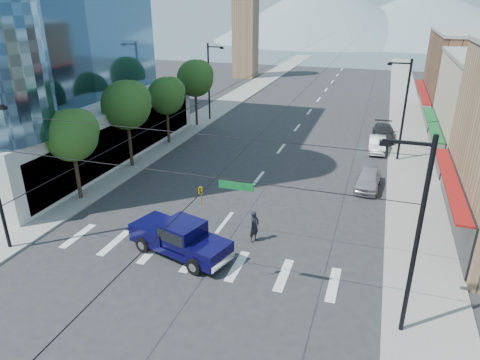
% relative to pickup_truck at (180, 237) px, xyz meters
% --- Properties ---
extents(ground, '(160.00, 160.00, 0.00)m').
position_rel_pickup_truck_xyz_m(ground, '(1.10, -1.67, -1.09)').
color(ground, '#28282B').
rests_on(ground, ground).
extents(sidewalk_left, '(4.00, 120.00, 0.15)m').
position_rel_pickup_truck_xyz_m(sidewalk_left, '(-10.90, 38.33, -1.01)').
color(sidewalk_left, gray).
rests_on(sidewalk_left, ground).
extents(sidewalk_right, '(4.00, 120.00, 0.15)m').
position_rel_pickup_truck_xyz_m(sidewalk_right, '(13.10, 38.33, -1.01)').
color(sidewalk_right, gray).
rests_on(sidewalk_right, ground).
extents(clock_tower, '(4.80, 4.80, 20.40)m').
position_rel_pickup_truck_xyz_m(clock_tower, '(-15.40, 60.33, 9.55)').
color(clock_tower, '#8C6B4C').
rests_on(clock_tower, ground).
extents(mountain_left, '(80.00, 80.00, 22.00)m').
position_rel_pickup_truck_xyz_m(mountain_left, '(-13.90, 148.33, 9.91)').
color(mountain_left, gray).
rests_on(mountain_left, ground).
extents(mountain_right, '(90.00, 90.00, 18.00)m').
position_rel_pickup_truck_xyz_m(mountain_right, '(21.10, 158.33, 7.91)').
color(mountain_right, gray).
rests_on(mountain_right, ground).
extents(tree_near, '(3.65, 3.64, 6.71)m').
position_rel_pickup_truck_xyz_m(tree_near, '(-9.97, 4.42, 3.90)').
color(tree_near, black).
rests_on(tree_near, ground).
extents(tree_midnear, '(4.09, 4.09, 7.52)m').
position_rel_pickup_truck_xyz_m(tree_midnear, '(-9.97, 11.42, 4.50)').
color(tree_midnear, black).
rests_on(tree_midnear, ground).
extents(tree_midfar, '(3.65, 3.64, 6.71)m').
position_rel_pickup_truck_xyz_m(tree_midfar, '(-9.97, 18.42, 3.90)').
color(tree_midfar, black).
rests_on(tree_midfar, ground).
extents(tree_far, '(4.09, 4.09, 7.52)m').
position_rel_pickup_truck_xyz_m(tree_far, '(-9.97, 25.42, 4.50)').
color(tree_far, black).
rests_on(tree_far, ground).
extents(signal_rig, '(21.80, 0.20, 9.00)m').
position_rel_pickup_truck_xyz_m(signal_rig, '(1.30, -2.67, 3.55)').
color(signal_rig, black).
rests_on(signal_rig, ground).
extents(lamp_pole_nw, '(2.00, 0.25, 9.00)m').
position_rel_pickup_truck_xyz_m(lamp_pole_nw, '(-9.56, 28.33, 3.85)').
color(lamp_pole_nw, black).
rests_on(lamp_pole_nw, ground).
extents(lamp_pole_ne, '(2.00, 0.25, 9.00)m').
position_rel_pickup_truck_xyz_m(lamp_pole_ne, '(11.77, 20.33, 3.85)').
color(lamp_pole_ne, black).
rests_on(lamp_pole_ne, ground).
extents(pickup_truck, '(6.53, 3.82, 2.09)m').
position_rel_pickup_truck_xyz_m(pickup_truck, '(0.00, 0.00, 0.00)').
color(pickup_truck, '#0A083B').
rests_on(pickup_truck, ground).
extents(pedestrian, '(0.71, 0.85, 1.99)m').
position_rel_pickup_truck_xyz_m(pedestrian, '(3.60, 2.70, -0.10)').
color(pedestrian, black).
rests_on(pedestrian, ground).
extents(parked_car_near, '(1.99, 4.48, 1.50)m').
position_rel_pickup_truck_xyz_m(parked_car_near, '(9.67, 13.04, -0.34)').
color(parked_car_near, '#A3A3A8').
rests_on(parked_car_near, ground).
extents(parked_car_mid, '(1.69, 4.41, 1.43)m').
position_rel_pickup_truck_xyz_m(parked_car_mid, '(10.01, 22.49, -0.37)').
color(parked_car_mid, silver).
rests_on(parked_car_mid, ground).
extents(parked_car_far, '(2.36, 5.34, 1.52)m').
position_rel_pickup_truck_xyz_m(parked_car_far, '(10.50, 26.62, -0.33)').
color(parked_car_far, '#28282A').
rests_on(parked_car_far, ground).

